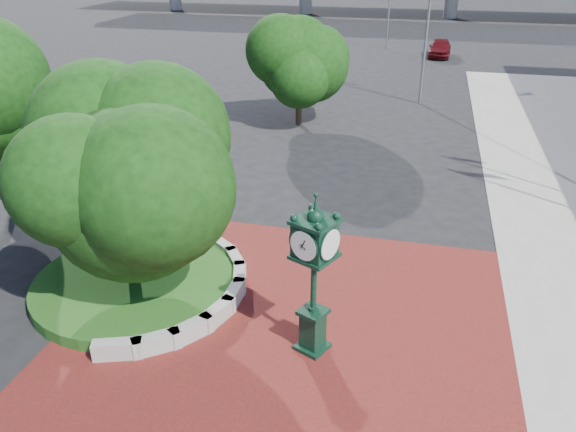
# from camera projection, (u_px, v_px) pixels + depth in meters

# --- Properties ---
(ground) EXTENTS (200.00, 200.00, 0.00)m
(ground) POSITION_uv_depth(u_px,v_px,m) (293.00, 312.00, 16.22)
(ground) COLOR black
(ground) RESTS_ON ground
(plaza) EXTENTS (12.00, 12.00, 0.04)m
(plaza) POSITION_uv_depth(u_px,v_px,m) (285.00, 333.00, 15.34)
(plaza) COLOR maroon
(plaza) RESTS_ON ground
(planter_wall) EXTENTS (2.96, 6.77, 0.54)m
(planter_wall) POSITION_uv_depth(u_px,v_px,m) (205.00, 292.00, 16.69)
(planter_wall) COLOR #9E9B93
(planter_wall) RESTS_ON ground
(grass_bed) EXTENTS (6.10, 6.10, 0.40)m
(grass_bed) POSITION_uv_depth(u_px,v_px,m) (135.00, 283.00, 17.21)
(grass_bed) COLOR #154A18
(grass_bed) RESTS_ON ground
(tree_planter) EXTENTS (5.20, 5.20, 6.33)m
(tree_planter) POSITION_uv_depth(u_px,v_px,m) (120.00, 177.00, 15.65)
(tree_planter) COLOR #38281C
(tree_planter) RESTS_ON ground
(tree_street) EXTENTS (4.40, 4.40, 5.45)m
(tree_street) POSITION_uv_depth(u_px,v_px,m) (299.00, 67.00, 31.29)
(tree_street) COLOR #38281C
(tree_street) RESTS_ON ground
(post_clock) EXTENTS (1.16, 1.16, 4.43)m
(post_clock) POSITION_uv_depth(u_px,v_px,m) (314.00, 270.00, 13.70)
(post_clock) COLOR black
(post_clock) RESTS_ON ground
(parked_car) EXTENTS (2.09, 4.73, 1.58)m
(parked_car) POSITION_uv_depth(u_px,v_px,m) (440.00, 48.00, 50.81)
(parked_car) COLOR #510B0F
(parked_car) RESTS_ON ground
(street_lamp_near) EXTENTS (2.02, 0.39, 9.00)m
(street_lamp_near) POSITION_uv_depth(u_px,v_px,m) (432.00, 19.00, 34.36)
(street_lamp_near) COLOR slate
(street_lamp_near) RESTS_ON ground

